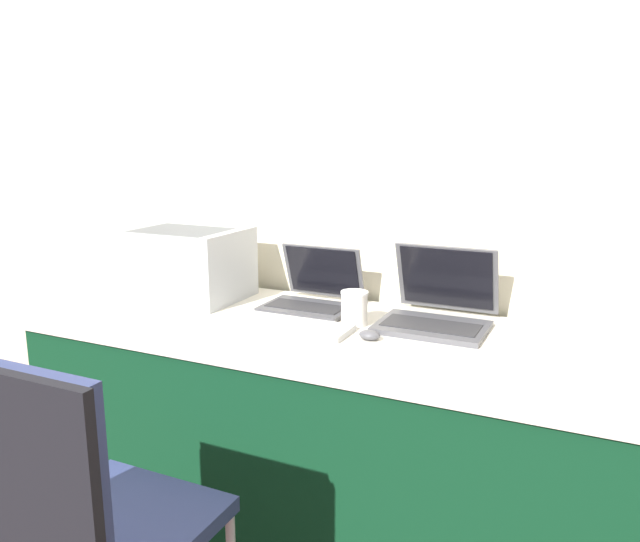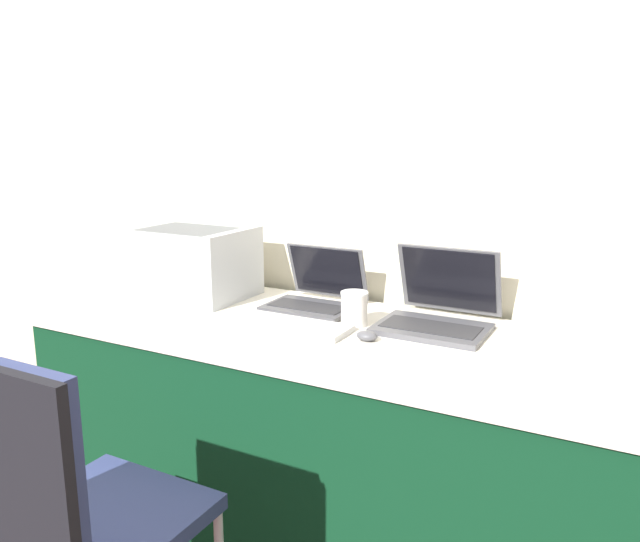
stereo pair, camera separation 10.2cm
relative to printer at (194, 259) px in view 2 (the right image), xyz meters
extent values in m
cube|color=beige|center=(0.65, 0.31, 0.43)|extent=(8.00, 0.05, 2.60)
cube|color=#0C381E|center=(0.65, -0.14, -0.52)|extent=(1.88, 0.75, 0.70)
cube|color=silver|center=(0.65, -0.14, -0.15)|extent=(1.90, 0.77, 0.02)
cube|color=#B2B7BC|center=(0.00, 0.00, -0.01)|extent=(0.42, 0.33, 0.27)
cube|color=#51565B|center=(0.00, -0.03, 0.10)|extent=(0.34, 0.25, 0.05)
cube|color=#4C4C51|center=(0.49, 0.02, -0.13)|extent=(0.31, 0.21, 0.02)
cube|color=#2D2D30|center=(0.49, 0.01, -0.12)|extent=(0.27, 0.11, 0.00)
cube|color=#4C4C51|center=(0.49, 0.17, -0.03)|extent=(0.31, 0.07, 0.20)
cube|color=black|center=(0.49, 0.16, -0.03)|extent=(0.28, 0.06, 0.18)
cube|color=#4C4C51|center=(0.95, 0.00, -0.13)|extent=(0.34, 0.25, 0.02)
cube|color=#2D2D30|center=(0.95, -0.01, -0.12)|extent=(0.30, 0.14, 0.00)
cube|color=#4C4C51|center=(0.95, 0.17, -0.01)|extent=(0.34, 0.10, 0.24)
cube|color=black|center=(0.95, 0.16, -0.01)|extent=(0.31, 0.08, 0.21)
cube|color=silver|center=(0.53, -0.19, -0.13)|extent=(0.42, 0.15, 0.02)
cylinder|color=white|center=(0.71, -0.06, -0.09)|extent=(0.09, 0.09, 0.10)
cylinder|color=white|center=(0.71, -0.06, -0.03)|extent=(0.09, 0.09, 0.01)
ellipsoid|color=#4C4C51|center=(0.81, -0.18, -0.13)|extent=(0.07, 0.05, 0.03)
cube|color=navy|center=(0.48, -0.95, -0.42)|extent=(0.41, 0.44, 0.04)
cube|color=navy|center=(0.48, -1.15, -0.17)|extent=(0.41, 0.03, 0.45)
cylinder|color=silver|center=(0.29, -0.75, -0.65)|extent=(0.02, 0.02, 0.43)
camera|label=1|loc=(1.45, -1.88, 0.47)|focal=35.00mm
camera|label=2|loc=(1.54, -1.84, 0.47)|focal=35.00mm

